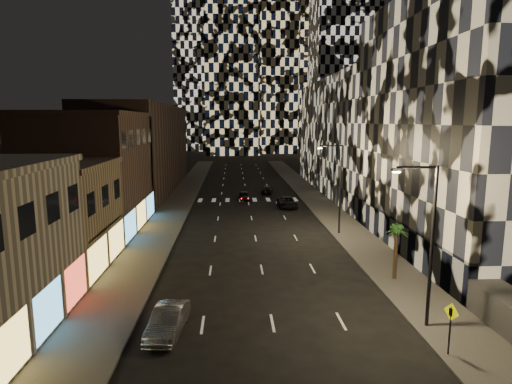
{
  "coord_description": "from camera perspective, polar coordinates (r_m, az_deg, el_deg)",
  "views": [
    {
      "loc": [
        -2.21,
        -11.89,
        11.46
      ],
      "look_at": [
        -0.4,
        20.9,
        6.0
      ],
      "focal_mm": 30.0,
      "sensor_mm": 36.0,
      "label": 1
    }
  ],
  "objects": [
    {
      "name": "ped_sign",
      "position": [
        23.61,
        24.52,
        -15.26
      ],
      "size": [
        0.34,
        0.84,
        2.63
      ],
      "rotation": [
        0.0,
        0.0,
        0.34
      ],
      "color": "black",
      "rests_on": "sidewalk_right"
    },
    {
      "name": "car_silver_parked",
      "position": [
        24.73,
        -11.67,
        -16.49
      ],
      "size": [
        2.06,
        4.58,
        1.46
      ],
      "primitive_type": "imported",
      "rotation": [
        0.0,
        0.0,
        -0.12
      ],
      "color": "gray",
      "rests_on": "ground"
    },
    {
      "name": "palm_tree",
      "position": [
        32.32,
        18.23,
        -5.33
      ],
      "size": [
        2.01,
        2.07,
        4.04
      ],
      "color": "#47331E",
      "rests_on": "sidewalk_right"
    },
    {
      "name": "streetlight_far",
      "position": [
        43.63,
        10.89,
        1.22
      ],
      "size": [
        2.55,
        0.25,
        9.0
      ],
      "color": "black",
      "rests_on": "sidewalk_right"
    },
    {
      "name": "curb_right",
      "position": [
        63.74,
        6.02,
        -0.9
      ],
      "size": [
        0.2,
        120.0,
        0.15
      ],
      "primitive_type": "cube",
      "color": "#4C4C47",
      "rests_on": "ground"
    },
    {
      "name": "retail_tan",
      "position": [
        36.83,
        -26.8,
        -3.28
      ],
      "size": [
        10.0,
        10.0,
        8.0
      ],
      "primitive_type": "cube",
      "color": "#826C4E",
      "rests_on": "ground"
    },
    {
      "name": "midrise_base",
      "position": [
        40.42,
        18.07,
        -5.3
      ],
      "size": [
        0.6,
        25.0,
        3.0
      ],
      "primitive_type": "cube",
      "color": "#383838",
      "rests_on": "ground"
    },
    {
      "name": "streetlight_near",
      "position": [
        25.06,
        21.99,
        -5.37
      ],
      "size": [
        2.55,
        0.25,
        9.0
      ],
      "color": "black",
      "rests_on": "sidewalk_right"
    },
    {
      "name": "car_dark_midlane",
      "position": [
        62.6,
        -1.54,
        -0.51
      ],
      "size": [
        1.83,
        3.93,
        1.3
      ],
      "primitive_type": "imported",
      "rotation": [
        0.0,
        0.0,
        0.08
      ],
      "color": "black",
      "rests_on": "ground"
    },
    {
      "name": "tower_center_low",
      "position": [
        156.11,
        -3.24,
        22.77
      ],
      "size": [
        18.0,
        18.0,
        95.0
      ],
      "primitive_type": "cube",
      "color": "black",
      "rests_on": "ground"
    },
    {
      "name": "retail_brown",
      "position": [
        48.05,
        -21.08,
        2.28
      ],
      "size": [
        10.0,
        15.0,
        12.0
      ],
      "primitive_type": "cube",
      "color": "#4F362C",
      "rests_on": "ground"
    },
    {
      "name": "tower_right_mid",
      "position": [
        156.36,
        11.7,
        23.52
      ],
      "size": [
        20.0,
        20.0,
        100.0
      ],
      "primitive_type": "cube",
      "color": "black",
      "rests_on": "ground"
    },
    {
      "name": "midrise_filler_right",
      "position": [
        72.43,
        14.82,
        7.18
      ],
      "size": [
        16.0,
        40.0,
        18.0
      ],
      "primitive_type": "cube",
      "color": "#232326",
      "rests_on": "ground"
    },
    {
      "name": "sidewalk_left",
      "position": [
        63.41,
        -10.16,
        -1.05
      ],
      "size": [
        4.0,
        120.0,
        0.15
      ],
      "primitive_type": "cube",
      "color": "#47443F",
      "rests_on": "ground"
    },
    {
      "name": "car_dark_rightlane",
      "position": [
        57.52,
        4.18,
        -1.38
      ],
      "size": [
        2.41,
        4.99,
        1.37
      ],
      "primitive_type": "imported",
      "rotation": [
        0.0,
        0.0,
        0.03
      ],
      "color": "black",
      "rests_on": "ground"
    },
    {
      "name": "car_dark_oncoming",
      "position": [
        68.62,
        1.51,
        0.33
      ],
      "size": [
        2.17,
        4.35,
        1.21
      ],
      "primitive_type": "imported",
      "rotation": [
        0.0,
        0.0,
        3.02
      ],
      "color": "black",
      "rests_on": "ground"
    },
    {
      "name": "midrise_right",
      "position": [
        42.64,
        28.52,
        7.69
      ],
      "size": [
        16.0,
        25.0,
        22.0
      ],
      "primitive_type": "cube",
      "color": "#232326",
      "rests_on": "ground"
    },
    {
      "name": "sidewalk_right",
      "position": [
        64.1,
        7.88,
        -0.88
      ],
      "size": [
        4.0,
        120.0,
        0.15
      ],
      "primitive_type": "cube",
      "color": "#47443F",
      "rests_on": "ground"
    },
    {
      "name": "curb_left",
      "position": [
        63.19,
        -8.27,
        -1.04
      ],
      "size": [
        0.2,
        120.0,
        0.15
      ],
      "primitive_type": "cube",
      "color": "#4C4C47",
      "rests_on": "ground"
    },
    {
      "name": "retail_filler_left",
      "position": [
        73.53,
        -14.82,
        5.65
      ],
      "size": [
        10.0,
        40.0,
        14.0
      ],
      "primitive_type": "cube",
      "color": "#4F362C",
      "rests_on": "ground"
    }
  ]
}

